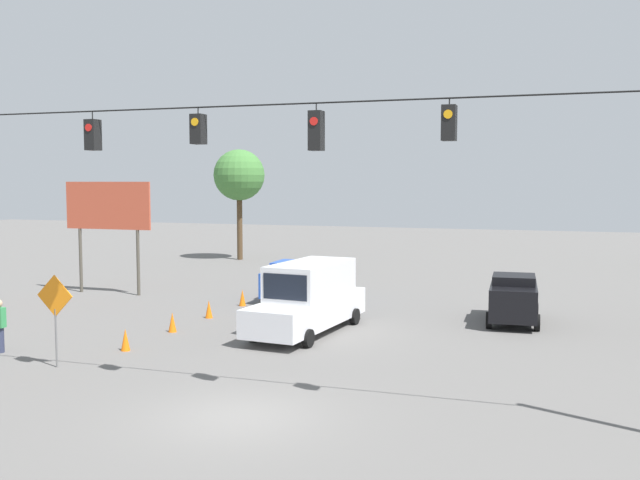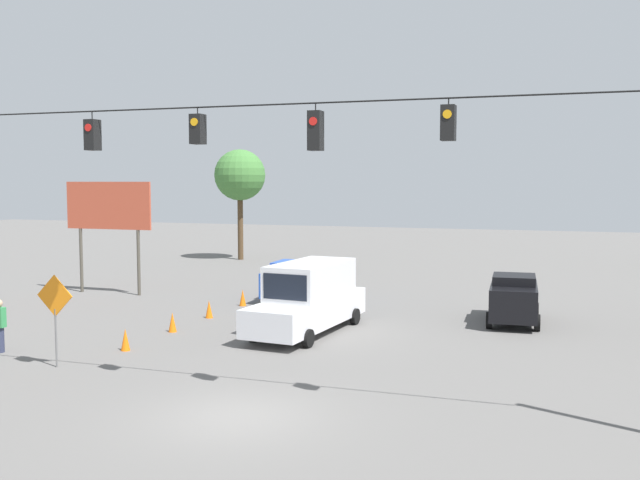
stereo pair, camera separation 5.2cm
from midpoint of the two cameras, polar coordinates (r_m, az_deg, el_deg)
The scene contains 13 objects.
ground_plane at distance 17.84m, azimuth -6.53°, elevation -13.84°, with size 140.00×140.00×0.00m, color #605E5B.
overhead_signal_span at distance 17.98m, azimuth -5.04°, elevation 3.18°, with size 22.31×0.38×7.97m.
box_truck_white_withflow_mid at distance 26.84m, azimuth -0.86°, elevation -4.63°, with size 2.83×6.85×2.62m.
sedan_blue_withflow_far at distance 34.16m, azimuth -2.07°, elevation -3.19°, with size 2.15×4.30×1.84m.
sedan_black_oncoming_far at distance 29.60m, azimuth 15.28°, elevation -4.50°, with size 2.17×4.27×1.94m.
traffic_cone_nearest at distance 24.95m, azimuth -15.25°, elevation -7.70°, with size 0.31×0.31×0.74m, color orange.
traffic_cone_second at distance 27.54m, azimuth -11.67°, elevation -6.46°, with size 0.31×0.31×0.74m, color orange.
traffic_cone_third at distance 30.04m, azimuth -8.82°, elevation -5.48°, with size 0.31×0.31×0.74m, color orange.
traffic_cone_fourth at distance 32.71m, azimuth -6.16°, elevation -4.61°, with size 0.31×0.31×0.74m, color orange.
traffic_cone_fifth at distance 35.51m, azimuth -4.46°, elevation -3.86°, with size 0.31×0.31×0.74m, color orange.
roadside_billboard at distance 37.24m, azimuth -16.54°, elevation 2.20°, with size 4.85×0.16×5.64m.
work_zone_sign at distance 23.14m, azimuth -20.38°, elevation -4.73°, with size 1.27×0.06×2.84m.
tree_horizon_left at distance 51.60m, azimuth -6.40°, elevation 5.13°, with size 3.67×3.67×7.94m.
Camera 2 is at (-7.29, 15.27, 5.68)m, focal length 40.00 mm.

